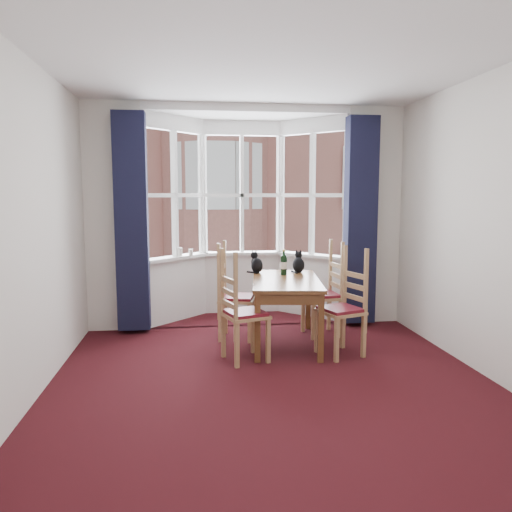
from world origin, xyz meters
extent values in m
plane|color=black|center=(0.00, 0.00, 0.00)|extent=(4.50, 4.50, 0.00)
plane|color=white|center=(0.00, 0.00, 2.80)|extent=(4.50, 4.50, 0.00)
plane|color=silver|center=(-2.00, 0.00, 1.40)|extent=(0.00, 4.50, 4.50)
plane|color=silver|center=(2.00, 0.00, 1.40)|extent=(0.00, 4.50, 4.50)
plane|color=silver|center=(0.00, -2.25, 1.40)|extent=(4.00, 0.00, 4.00)
cube|color=silver|center=(-1.65, 2.25, 1.40)|extent=(0.70, 0.12, 2.80)
cube|color=silver|center=(1.65, 2.25, 1.40)|extent=(0.70, 0.12, 2.80)
cube|color=#161731|center=(-1.42, 2.07, 1.35)|extent=(0.38, 0.22, 2.60)
cube|color=#161731|center=(1.42, 2.07, 1.35)|extent=(0.38, 0.22, 2.60)
cube|color=brown|center=(0.33, 1.38, 0.72)|extent=(0.91, 1.46, 0.04)
cube|color=brown|center=(-0.06, 0.79, 0.35)|extent=(0.07, 0.07, 0.70)
cube|color=brown|center=(0.10, 2.05, 0.35)|extent=(0.07, 0.07, 0.70)
cube|color=brown|center=(0.57, 0.70, 0.35)|extent=(0.07, 0.07, 0.70)
cube|color=brown|center=(0.73, 1.97, 0.35)|extent=(0.07, 0.07, 0.70)
cube|color=#AA8052|center=(-0.18, 0.87, 0.48)|extent=(0.51, 0.52, 0.06)
cube|color=#5D0F1A|center=(-0.18, 0.87, 0.49)|extent=(0.46, 0.47, 0.03)
cube|color=#AA8052|center=(-0.19, 1.67, 0.48)|extent=(0.49, 0.50, 0.06)
cube|color=#5D0F1A|center=(-0.19, 1.67, 0.49)|extent=(0.44, 0.46, 0.03)
cube|color=#AA8052|center=(0.83, 0.91, 0.48)|extent=(0.52, 0.53, 0.06)
cube|color=#5D0F1A|center=(0.83, 0.91, 0.49)|extent=(0.46, 0.48, 0.03)
cube|color=#AA8052|center=(0.83, 1.68, 0.48)|extent=(0.45, 0.46, 0.06)
cube|color=#5D0F1A|center=(0.83, 1.68, 0.49)|extent=(0.40, 0.42, 0.03)
ellipsoid|color=black|center=(0.07, 1.87, 0.83)|extent=(0.20, 0.23, 0.19)
sphere|color=black|center=(0.04, 1.93, 0.95)|extent=(0.12, 0.12, 0.09)
cone|color=black|center=(0.02, 1.92, 0.99)|extent=(0.04, 0.04, 0.04)
cone|color=black|center=(0.07, 1.94, 0.99)|extent=(0.04, 0.04, 0.04)
ellipsoid|color=black|center=(0.57, 1.83, 0.83)|extent=(0.18, 0.21, 0.19)
sphere|color=black|center=(0.59, 1.90, 0.95)|extent=(0.10, 0.10, 0.09)
cone|color=black|center=(0.56, 1.90, 1.00)|extent=(0.04, 0.04, 0.04)
cone|color=black|center=(0.61, 1.89, 1.00)|extent=(0.04, 0.04, 0.04)
cylinder|color=black|center=(0.36, 1.67, 0.85)|extent=(0.08, 0.08, 0.21)
sphere|color=black|center=(0.36, 1.67, 0.95)|extent=(0.07, 0.07, 0.07)
cylinder|color=black|center=(0.36, 1.67, 0.99)|extent=(0.03, 0.03, 0.09)
cylinder|color=gold|center=(0.36, 1.67, 1.03)|extent=(0.03, 0.03, 0.02)
cylinder|color=silver|center=(0.36, 1.67, 0.86)|extent=(0.08, 0.08, 0.08)
cylinder|color=white|center=(-0.87, 2.60, 0.93)|extent=(0.06, 0.06, 0.11)
cylinder|color=white|center=(-0.72, 2.63, 0.92)|extent=(0.06, 0.06, 0.09)
plane|color=#333335|center=(0.00, 32.25, -6.00)|extent=(80.00, 80.00, 0.00)
cube|color=#A96457|center=(0.00, 14.25, 1.00)|extent=(18.00, 6.00, 14.00)
cylinder|color=#A96457|center=(0.00, 11.25, 1.00)|extent=(3.20, 3.20, 14.00)
camera|label=1|loc=(-0.69, -4.05, 1.69)|focal=35.00mm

